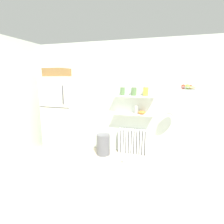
% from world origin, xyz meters
% --- Properties ---
extents(ground_plane, '(7.04, 7.04, 0.00)m').
position_xyz_m(ground_plane, '(0.00, 0.50, 0.00)').
color(ground_plane, '#B2A893').
extents(back_wall, '(7.04, 0.10, 2.60)m').
position_xyz_m(back_wall, '(0.00, 2.05, 1.30)').
color(back_wall, silver).
rests_on(back_wall, ground_plane).
extents(refrigerator, '(0.76, 0.75, 1.99)m').
position_xyz_m(refrigerator, '(-1.42, 1.64, 0.94)').
color(refrigerator, silver).
rests_on(refrigerator, ground_plane).
extents(radiator, '(0.68, 0.12, 0.60)m').
position_xyz_m(radiator, '(0.22, 1.92, 0.30)').
color(radiator, white).
rests_on(radiator, ground_plane).
extents(wall_shelf_lower, '(0.92, 0.22, 0.02)m').
position_xyz_m(wall_shelf_lower, '(0.22, 1.89, 0.97)').
color(wall_shelf_lower, white).
extents(wall_shelf_upper, '(0.92, 0.22, 0.02)m').
position_xyz_m(wall_shelf_upper, '(0.22, 1.89, 1.38)').
color(wall_shelf_upper, white).
extents(storage_jar_0, '(0.10, 0.10, 0.20)m').
position_xyz_m(storage_jar_0, '(-0.03, 1.89, 1.49)').
color(storage_jar_0, '#5B7F4C').
rests_on(storage_jar_0, wall_shelf_upper).
extents(storage_jar_1, '(0.12, 0.12, 0.19)m').
position_xyz_m(storage_jar_1, '(0.22, 1.89, 1.48)').
color(storage_jar_1, '#5B7F4C').
rests_on(storage_jar_1, wall_shelf_upper).
extents(storage_jar_2, '(0.11, 0.11, 0.20)m').
position_xyz_m(storage_jar_2, '(0.48, 1.89, 1.49)').
color(storage_jar_2, yellow).
rests_on(storage_jar_2, wall_shelf_upper).
extents(vase, '(0.08, 0.08, 0.18)m').
position_xyz_m(vase, '(0.29, 1.89, 1.07)').
color(vase, '#B2ADA8').
rests_on(vase, wall_shelf_lower).
extents(shelf_bowl, '(0.17, 0.17, 0.08)m').
position_xyz_m(shelf_bowl, '(0.41, 1.89, 1.02)').
color(shelf_bowl, orange).
rests_on(shelf_bowl, wall_shelf_lower).
extents(trash_bin, '(0.31, 0.31, 0.49)m').
position_xyz_m(trash_bin, '(-0.44, 1.69, 0.25)').
color(trash_bin, slate).
rests_on(trash_bin, ground_plane).
extents(pet_food_bowl, '(0.17, 0.17, 0.05)m').
position_xyz_m(pet_food_bowl, '(0.17, 1.45, 0.03)').
color(pet_food_bowl, '#B7B7BC').
rests_on(pet_food_bowl, ground_plane).
extents(hanging_fruit_basket, '(0.32, 0.32, 0.09)m').
position_xyz_m(hanging_fruit_basket, '(1.27, 1.48, 1.61)').
color(hanging_fruit_basket, '#B2B2B7').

